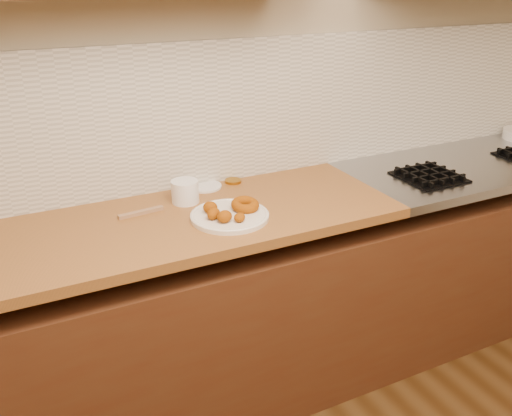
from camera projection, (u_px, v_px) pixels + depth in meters
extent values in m
cube|color=#B7AB8D|center=(228.00, 76.00, 2.24)|extent=(4.00, 0.02, 2.70)
cube|color=#492A16|center=(261.00, 310.00, 2.37)|extent=(3.60, 0.60, 0.77)
cube|color=#955726|center=(97.00, 239.00, 1.91)|extent=(2.30, 0.62, 0.04)
cube|color=#9EA0A5|center=(472.00, 165.00, 2.64)|extent=(1.30, 0.62, 0.04)
cube|color=beige|center=(230.00, 112.00, 2.29)|extent=(3.60, 0.02, 0.60)
cube|color=black|center=(429.00, 177.00, 2.42)|extent=(0.26, 0.26, 0.01)
cube|color=black|center=(414.00, 177.00, 2.38)|extent=(0.01, 0.24, 0.02)
cube|color=black|center=(444.00, 180.00, 2.34)|extent=(0.24, 0.01, 0.02)
cube|color=black|center=(424.00, 175.00, 2.40)|extent=(0.01, 0.24, 0.02)
cube|color=black|center=(434.00, 176.00, 2.39)|extent=(0.24, 0.01, 0.02)
cube|color=black|center=(434.00, 173.00, 2.43)|extent=(0.01, 0.24, 0.02)
cube|color=black|center=(425.00, 172.00, 2.44)|extent=(0.24, 0.01, 0.02)
cube|color=black|center=(445.00, 171.00, 2.45)|extent=(0.01, 0.24, 0.02)
cube|color=black|center=(416.00, 168.00, 2.49)|extent=(0.24, 0.01, 0.02)
cylinder|color=white|center=(230.00, 216.00, 2.02)|extent=(0.30, 0.30, 0.02)
torus|color=#994C04|center=(245.00, 205.00, 2.05)|extent=(0.15, 0.15, 0.05)
ellipsoid|color=#994C04|center=(210.00, 207.00, 2.02)|extent=(0.07, 0.07, 0.05)
ellipsoid|color=#994C04|center=(213.00, 214.00, 1.97)|extent=(0.07, 0.07, 0.04)
ellipsoid|color=#994C04|center=(225.00, 216.00, 1.95)|extent=(0.07, 0.07, 0.04)
ellipsoid|color=#994C04|center=(240.00, 217.00, 1.96)|extent=(0.06, 0.06, 0.03)
cylinder|color=white|center=(185.00, 192.00, 2.15)|extent=(0.14, 0.14, 0.09)
cylinder|color=white|center=(205.00, 186.00, 2.31)|extent=(0.17, 0.17, 0.01)
cylinder|color=#A4731D|center=(233.00, 181.00, 2.37)|extent=(0.08, 0.08, 0.01)
cube|color=#97704C|center=(141.00, 212.00, 2.06)|extent=(0.18, 0.04, 0.01)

